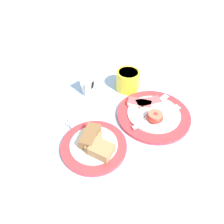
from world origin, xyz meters
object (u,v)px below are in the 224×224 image
at_px(teaspoon_by_saucer, 68,124).
at_px(breakfast_plate, 153,114).
at_px(number_card, 90,84).
at_px(sugar_cup, 128,80).
at_px(teaspoon_near_cup, 70,120).
at_px(bread_plate, 94,145).

bearing_deg(teaspoon_by_saucer, breakfast_plate, 5.47).
xyz_separation_m(breakfast_plate, teaspoon_by_saucer, (-0.24, 0.12, -0.01)).
height_order(number_card, teaspoon_by_saucer, number_card).
bearing_deg(sugar_cup, number_card, 156.15).
bearing_deg(number_card, breakfast_plate, -74.02).
xyz_separation_m(breakfast_plate, teaspoon_near_cup, (-0.23, 0.13, -0.01)).
bearing_deg(bread_plate, teaspoon_by_saucer, 100.61).
relative_size(sugar_cup, teaspoon_by_saucer, 0.49).
relative_size(breakfast_plate, teaspoon_near_cup, 1.22).
relative_size(breakfast_plate, bread_plate, 1.26).
xyz_separation_m(breakfast_plate, sugar_cup, (0.02, 0.16, 0.03)).
height_order(breakfast_plate, sugar_cup, sugar_cup).
bearing_deg(number_card, teaspoon_near_cup, -154.62).
height_order(breakfast_plate, number_card, number_card).
xyz_separation_m(bread_plate, teaspoon_near_cup, (-0.01, 0.13, -0.01)).
height_order(bread_plate, teaspoon_near_cup, bread_plate).
distance_m(number_card, teaspoon_by_saucer, 0.17).
xyz_separation_m(breakfast_plate, bread_plate, (-0.22, -0.00, 0.00)).
bearing_deg(bread_plate, number_card, 62.68).
relative_size(bread_plate, number_card, 2.55).
distance_m(sugar_cup, teaspoon_near_cup, 0.25).
relative_size(number_card, teaspoon_near_cup, 0.38).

